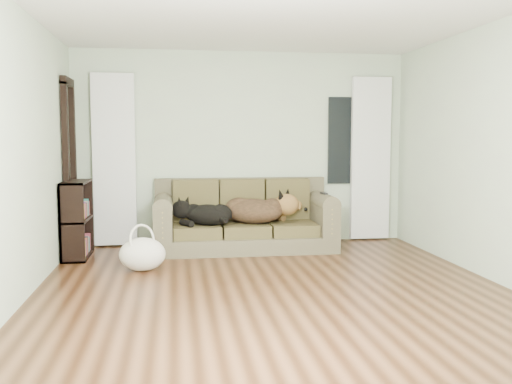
{
  "coord_description": "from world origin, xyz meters",
  "views": [
    {
      "loc": [
        -0.92,
        -5.25,
        1.45
      ],
      "look_at": [
        0.06,
        1.6,
        0.78
      ],
      "focal_mm": 40.0,
      "sensor_mm": 36.0,
      "label": 1
    }
  ],
  "objects": [
    {
      "name": "window_pane",
      "position": [
        1.45,
        2.47,
        1.4
      ],
      "size": [
        0.5,
        0.03,
        1.2
      ],
      "primitive_type": "cube",
      "color": "black",
      "rests_on": "wall_back"
    },
    {
      "name": "wall_left",
      "position": [
        -2.25,
        0.0,
        1.3
      ],
      "size": [
        0.04,
        5.0,
        2.6
      ],
      "primitive_type": "cube",
      "color": "#B6CFAB",
      "rests_on": "ground"
    },
    {
      "name": "dog_black_lab",
      "position": [
        -0.54,
        1.87,
        0.48
      ],
      "size": [
        0.77,
        0.72,
        0.27
      ],
      "primitive_type": "ellipsoid",
      "rotation": [
        0.0,
        0.0,
        -0.6
      ],
      "color": "black",
      "rests_on": "sofa"
    },
    {
      "name": "door_casing",
      "position": [
        -2.2,
        2.05,
        1.05
      ],
      "size": [
        0.07,
        0.6,
        2.1
      ],
      "primitive_type": "cube",
      "color": "black",
      "rests_on": "ground"
    },
    {
      "name": "bookshelf",
      "position": [
        -2.09,
        1.79,
        0.5
      ],
      "size": [
        0.31,
        0.75,
        0.93
      ],
      "primitive_type": "cube",
      "rotation": [
        0.0,
        0.0,
        0.05
      ],
      "color": "black",
      "rests_on": "floor"
    },
    {
      "name": "wall_right",
      "position": [
        2.25,
        0.0,
        1.3
      ],
      "size": [
        0.04,
        5.0,
        2.6
      ],
      "primitive_type": "cube",
      "color": "#B6CFAB",
      "rests_on": "ground"
    },
    {
      "name": "curtain_right",
      "position": [
        1.8,
        2.42,
        1.15
      ],
      "size": [
        0.55,
        0.08,
        2.25
      ],
      "primitive_type": "cube",
      "color": "white",
      "rests_on": "ground"
    },
    {
      "name": "tote_bag",
      "position": [
        -1.28,
        0.96,
        0.16
      ],
      "size": [
        0.61,
        0.56,
        0.36
      ],
      "primitive_type": "ellipsoid",
      "rotation": [
        0.0,
        0.0,
        0.41
      ],
      "color": "#EEE3CD",
      "rests_on": "floor"
    },
    {
      "name": "tv_remote",
      "position": [
        0.98,
        1.85,
        0.73
      ],
      "size": [
        0.06,
        0.18,
        0.02
      ],
      "primitive_type": "cube",
      "rotation": [
        0.0,
        0.0,
        0.08
      ],
      "color": "black",
      "rests_on": "sofa"
    },
    {
      "name": "floor",
      "position": [
        0.0,
        0.0,
        0.0
      ],
      "size": [
        5.0,
        5.0,
        0.0
      ],
      "primitive_type": "plane",
      "color": "#321A0C",
      "rests_on": "ground"
    },
    {
      "name": "wall_back",
      "position": [
        0.0,
        2.5,
        1.3
      ],
      "size": [
        4.5,
        0.04,
        2.6
      ],
      "primitive_type": "cube",
      "color": "#B6CFAB",
      "rests_on": "ground"
    },
    {
      "name": "sofa",
      "position": [
        -0.04,
        1.97,
        0.45
      ],
      "size": [
        2.29,
        0.99,
        0.94
      ],
      "primitive_type": "cube",
      "color": "#40362A",
      "rests_on": "floor"
    },
    {
      "name": "curtain_left",
      "position": [
        -1.7,
        2.42,
        1.15
      ],
      "size": [
        0.55,
        0.08,
        2.25
      ],
      "primitive_type": "cube",
      "color": "white",
      "rests_on": "ground"
    },
    {
      "name": "ceiling",
      "position": [
        0.0,
        0.0,
        2.6
      ],
      "size": [
        5.0,
        5.0,
        0.0
      ],
      "primitive_type": "plane",
      "color": "white",
      "rests_on": "ground"
    },
    {
      "name": "dog_shepherd",
      "position": [
        0.12,
        1.92,
        0.49
      ],
      "size": [
        0.97,
        0.86,
        0.35
      ],
      "primitive_type": "ellipsoid",
      "rotation": [
        0.0,
        0.0,
        2.67
      ],
      "color": "black",
      "rests_on": "sofa"
    }
  ]
}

